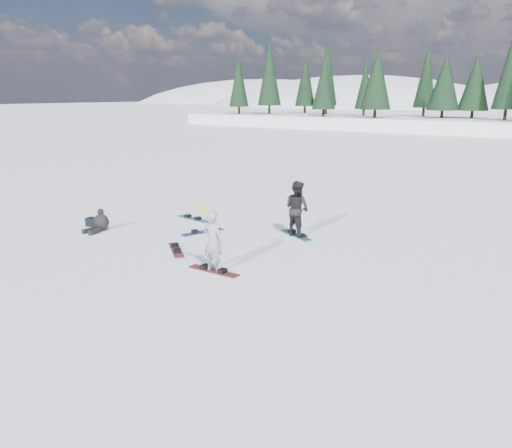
{
  "coord_description": "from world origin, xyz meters",
  "views": [
    {
      "loc": [
        7.47,
        -10.73,
        4.46
      ],
      "look_at": [
        0.25,
        -0.1,
        1.1
      ],
      "focal_mm": 35.0,
      "sensor_mm": 36.0,
      "label": 1
    }
  ],
  "objects": [
    {
      "name": "snowboard_loose_a",
      "position": [
        -2.95,
        1.46,
        0.01
      ],
      "size": [
        0.79,
        1.5,
        0.03
      ],
      "primitive_type": "cube",
      "rotation": [
        0.0,
        0.0,
        1.21
      ],
      "color": "#1B3899",
      "rests_on": "ground"
    },
    {
      "name": "seated_rider",
      "position": [
        -5.92,
        -0.3,
        0.29
      ],
      "size": [
        0.57,
        0.91,
        0.76
      ],
      "rotation": [
        0.0,
        0.0,
        0.08
      ],
      "color": "black",
      "rests_on": "ground"
    },
    {
      "name": "snowboard_man",
      "position": [
        -0.18,
        2.88,
        0.01
      ],
      "size": [
        1.46,
        0.95,
        0.03
      ],
      "primitive_type": "cube",
      "rotation": [
        0.0,
        0.0,
        -0.49
      ],
      "color": "#186E88",
      "rests_on": "ground"
    },
    {
      "name": "gear_bag",
      "position": [
        -6.62,
        -0.05,
        0.15
      ],
      "size": [
        0.49,
        0.37,
        0.3
      ],
      "primitive_type": "cube",
      "rotation": [
        0.0,
        0.0,
        0.16
      ],
      "color": "black",
      "rests_on": "ground"
    },
    {
      "name": "snowboarder_woman",
      "position": [
        -0.28,
        -1.27,
        0.83
      ],
      "size": [
        0.6,
        0.41,
        1.77
      ],
      "rotation": [
        0.0,
        0.0,
        3.13
      ],
      "color": "#9E9DA3",
      "rests_on": "ground"
    },
    {
      "name": "snowboard_woman",
      "position": [
        -0.28,
        -1.27,
        0.01
      ],
      "size": [
        1.5,
        0.3,
        0.03
      ],
      "primitive_type": "cube",
      "rotation": [
        0.0,
        0.0,
        0.01
      ],
      "color": "maroon",
      "rests_on": "ground"
    },
    {
      "name": "snowboard_loose_b",
      "position": [
        -2.32,
        -0.49,
        0.01
      ],
      "size": [
        1.33,
        1.17,
        0.03
      ],
      "primitive_type": "cube",
      "rotation": [
        0.0,
        0.0,
        -0.69
      ],
      "color": "maroon",
      "rests_on": "ground"
    },
    {
      "name": "ground",
      "position": [
        0.0,
        0.0,
        0.0
      ],
      "size": [
        420.0,
        420.0,
        0.0
      ],
      "primitive_type": "plane",
      "color": "white",
      "rests_on": "ground"
    },
    {
      "name": "snowboarder_man",
      "position": [
        -0.18,
        2.88,
        0.9
      ],
      "size": [
        1.02,
        0.88,
        1.8
      ],
      "primitive_type": "imported",
      "rotation": [
        0.0,
        0.0,
        2.89
      ],
      "color": "black",
      "rests_on": "ground"
    },
    {
      "name": "snowboard_loose_c",
      "position": [
        -4.42,
        2.66,
        0.01
      ],
      "size": [
        1.52,
        0.49,
        0.03
      ],
      "primitive_type": "cube",
      "rotation": [
        0.0,
        0.0,
        -0.14
      ],
      "color": "teal",
      "rests_on": "ground"
    }
  ]
}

